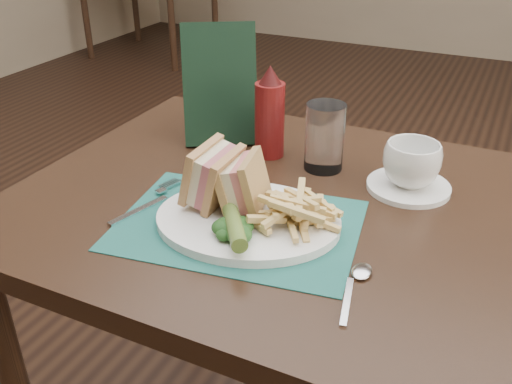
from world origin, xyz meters
TOP-DOWN VIEW (x-y plane):
  - floor at (0.00, 0.00)m, footprint 7.00×7.00m
  - wall_back at (0.00, 3.50)m, footprint 6.00×0.00m
  - table_main at (0.00, -0.50)m, footprint 0.90×0.75m
  - table_bg_left at (-2.36, 2.48)m, footprint 0.90×0.75m
  - placemat at (-0.01, -0.62)m, footprint 0.42×0.33m
  - plate at (0.00, -0.61)m, footprint 0.35×0.31m
  - sandwich_half_a at (-0.09, -0.59)m, footprint 0.08×0.10m
  - sandwich_half_b at (-0.04, -0.59)m, footprint 0.09×0.10m
  - kale_garnish at (0.01, -0.67)m, footprint 0.11×0.08m
  - pickle_spear at (0.01, -0.67)m, footprint 0.09×0.11m
  - fries_pile at (0.07, -0.59)m, footprint 0.18×0.20m
  - fork at (-0.18, -0.62)m, footprint 0.08×0.17m
  - spoon at (0.21, -0.70)m, footprint 0.06×0.15m
  - saucer at (0.21, -0.37)m, footprint 0.16×0.16m
  - coffee_cup at (0.21, -0.37)m, footprint 0.14×0.14m
  - drinking_glass at (0.04, -0.36)m, footprint 0.09×0.09m
  - ketchup_bottle at (-0.08, -0.35)m, footprint 0.07×0.07m
  - check_presenter at (-0.21, -0.32)m, footprint 0.18×0.16m

SIDE VIEW (x-z plane):
  - floor at x=0.00m, z-range 0.00..0.00m
  - wall_back at x=0.00m, z-range -3.00..3.00m
  - table_main at x=0.00m, z-range 0.00..0.75m
  - table_bg_left at x=-2.36m, z-range 0.00..0.75m
  - placemat at x=-0.01m, z-range 0.75..0.75m
  - spoon at x=0.21m, z-range 0.75..0.76m
  - saucer at x=0.21m, z-range 0.75..0.76m
  - fork at x=-0.18m, z-range 0.75..0.76m
  - plate at x=0.00m, z-range 0.75..0.77m
  - kale_garnish at x=0.01m, z-range 0.77..0.79m
  - pickle_spear at x=0.01m, z-range 0.77..0.80m
  - fries_pile at x=0.07m, z-range 0.77..0.82m
  - coffee_cup at x=0.21m, z-range 0.76..0.84m
  - sandwich_half_b at x=-0.04m, z-range 0.77..0.86m
  - drinking_glass at x=0.04m, z-range 0.75..0.88m
  - sandwich_half_a at x=-0.09m, z-range 0.77..0.87m
  - ketchup_bottle at x=-0.08m, z-range 0.75..0.94m
  - check_presenter at x=-0.21m, z-range 0.75..0.99m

